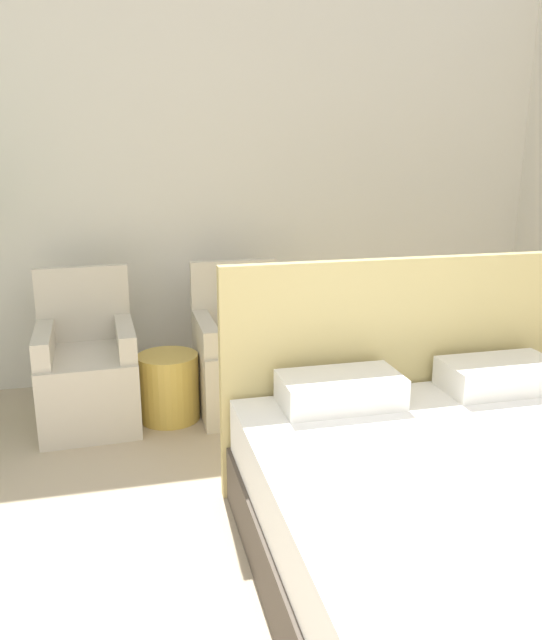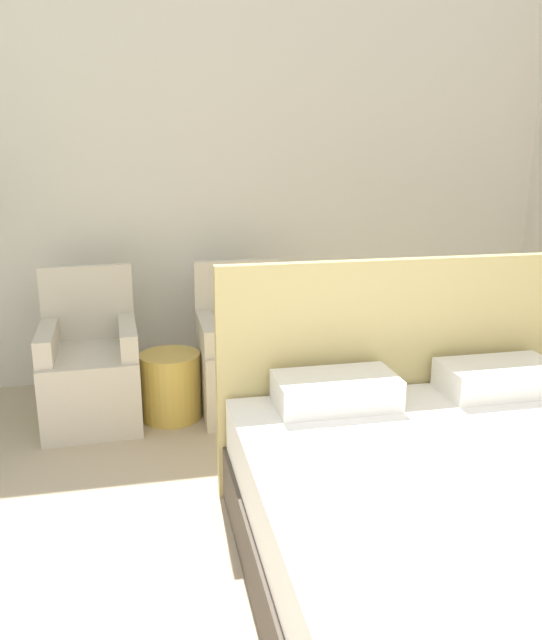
{
  "view_description": "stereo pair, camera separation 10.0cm",
  "coord_description": "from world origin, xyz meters",
  "px_view_note": "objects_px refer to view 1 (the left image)",
  "views": [
    {
      "loc": [
        -0.39,
        -0.53,
        1.62
      ],
      "look_at": [
        0.39,
        2.67,
        0.72
      ],
      "focal_mm": 35.0,
      "sensor_mm": 36.0,
      "label": 1
    },
    {
      "loc": [
        -0.29,
        -0.55,
        1.62
      ],
      "look_at": [
        0.39,
        2.67,
        0.72
      ],
      "focal_mm": 35.0,
      "sensor_mm": 36.0,
      "label": 2
    }
  ],
  "objects_px": {
    "side_table": "(169,387)",
    "armchair_near_window_right": "(242,365)",
    "armchair_near_window_left": "(88,377)",
    "bed": "(506,526)"
  },
  "relations": [
    {
      "from": "armchair_near_window_right",
      "to": "side_table",
      "type": "xyz_separation_m",
      "value": [
        -0.47,
        -0.06,
        -0.08
      ]
    },
    {
      "from": "bed",
      "to": "armchair_near_window_left",
      "type": "xyz_separation_m",
      "value": [
        -1.56,
        1.96,
        0.01
      ]
    },
    {
      "from": "bed",
      "to": "armchair_near_window_right",
      "type": "height_order",
      "value": "bed"
    },
    {
      "from": "armchair_near_window_left",
      "to": "side_table",
      "type": "relative_size",
      "value": 2.22
    },
    {
      "from": "armchair_near_window_left",
      "to": "side_table",
      "type": "height_order",
      "value": "armchair_near_window_left"
    },
    {
      "from": "side_table",
      "to": "armchair_near_window_right",
      "type": "bearing_deg",
      "value": 7.14
    },
    {
      "from": "bed",
      "to": "side_table",
      "type": "xyz_separation_m",
      "value": [
        -1.08,
        1.9,
        -0.07
      ]
    },
    {
      "from": "armchair_near_window_right",
      "to": "armchair_near_window_left",
      "type": "bearing_deg",
      "value": -179.94
    },
    {
      "from": "armchair_near_window_right",
      "to": "side_table",
      "type": "bearing_deg",
      "value": -172.8
    },
    {
      "from": "bed",
      "to": "side_table",
      "type": "height_order",
      "value": "bed"
    }
  ]
}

